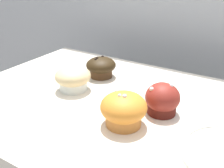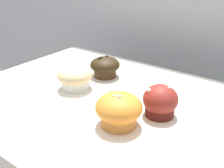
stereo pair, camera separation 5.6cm
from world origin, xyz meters
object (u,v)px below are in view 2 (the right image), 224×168
object	(u,v)px
muffin_front_center	(160,102)
muffin_back_right	(119,110)
muffin_back_left	(105,67)
muffin_front_left	(75,77)

from	to	relation	value
muffin_front_center	muffin_back_right	bearing A→B (deg)	-120.40
muffin_back_left	muffin_front_left	distance (m)	0.13
muffin_back_left	muffin_front_center	bearing A→B (deg)	-23.66
muffin_front_center	muffin_front_left	xyz separation A→B (m)	(-0.28, -0.01, -0.00)
muffin_back_right	muffin_front_left	distance (m)	0.24
muffin_back_left	muffin_front_left	size ratio (longest dim) A/B	0.93
muffin_back_left	muffin_back_right	world-z (taller)	muffin_back_right
muffin_back_left	muffin_back_right	size ratio (longest dim) A/B	0.90
muffin_back_right	muffin_back_left	bearing A→B (deg)	134.08
muffin_back_right	muffin_front_center	bearing A→B (deg)	59.60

